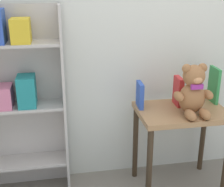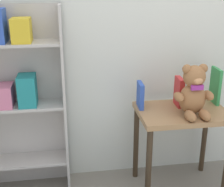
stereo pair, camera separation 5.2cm
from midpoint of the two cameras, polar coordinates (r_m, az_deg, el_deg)
name	(u,v)px [view 1 (the left image)]	position (r m, az deg, el deg)	size (l,w,h in m)	color
wall_back	(147,15)	(2.31, 5.76, 14.17)	(4.80, 0.06, 2.50)	silver
bookshelf_side	(16,93)	(2.22, -17.80, 0.13)	(0.66, 0.23, 1.34)	#BCB7B2
display_table	(181,124)	(2.27, 11.82, -5.41)	(0.62, 0.43, 0.63)	#9E754C
teddy_bear	(193,92)	(2.12, 13.96, 0.32)	(0.26, 0.24, 0.34)	#99663D
book_standing_blue	(140,95)	(2.19, 4.45, -0.27)	(0.03, 0.14, 0.18)	#2D51B7
book_standing_red	(178,91)	(2.27, 11.36, 0.40)	(0.04, 0.13, 0.21)	red
book_standing_green	(214,85)	(2.38, 17.53, 1.52)	(0.02, 0.15, 0.26)	#33934C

